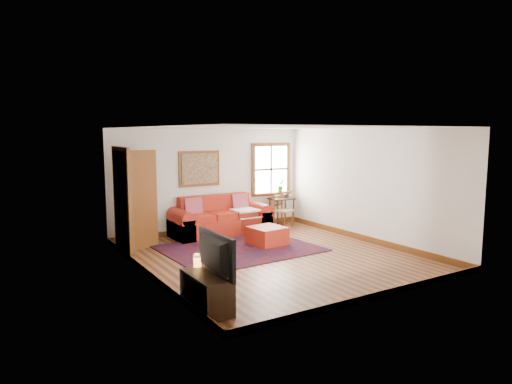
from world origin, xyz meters
TOP-DOWN VIEW (x-y plane):
  - ground at (0.00, 0.00)m, footprint 5.50×5.50m
  - room_envelope at (0.00, 0.02)m, footprint 5.04×5.54m
  - window at (1.78, 2.70)m, footprint 1.18×0.20m
  - doorway at (-2.21, 1.78)m, footprint 0.89×1.08m
  - framed_artwork at (-0.30, 2.71)m, footprint 1.05×0.07m
  - persian_rug at (-0.27, 0.83)m, footprint 3.12×2.55m
  - red_leather_sofa at (0.02, 2.30)m, footprint 2.34×0.97m
  - red_ottoman at (0.41, 0.82)m, footprint 0.76×0.76m
  - side_table at (1.88, 2.41)m, footprint 0.60×0.45m
  - ladder_back_chair at (1.73, 2.20)m, footprint 0.52×0.51m
  - media_cabinet at (-2.28, -1.80)m, footprint 0.41×0.91m
  - television at (-2.26, -1.87)m, footprint 0.13×1.00m
  - candle_hurricane at (-2.23, -1.40)m, footprint 0.12×0.12m

SIDE VIEW (x-z plane):
  - ground at x=0.00m, z-range 0.00..0.00m
  - persian_rug at x=-0.27m, z-range 0.00..0.02m
  - red_ottoman at x=0.41m, z-range 0.00..0.39m
  - media_cabinet at x=-2.28m, z-range 0.00..0.50m
  - red_leather_sofa at x=0.02m, z-range -0.15..0.76m
  - ladder_back_chair at x=1.73m, z-range 0.03..0.91m
  - candle_hurricane at x=-2.23m, z-range 0.50..0.68m
  - side_table at x=1.88m, z-range 0.24..0.95m
  - television at x=-2.26m, z-range 0.50..1.08m
  - doorway at x=-2.21m, z-range 0.00..2.14m
  - window at x=1.78m, z-range 0.62..2.00m
  - framed_artwork at x=-0.30m, z-range 1.13..1.98m
  - room_envelope at x=0.00m, z-range 0.39..2.91m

